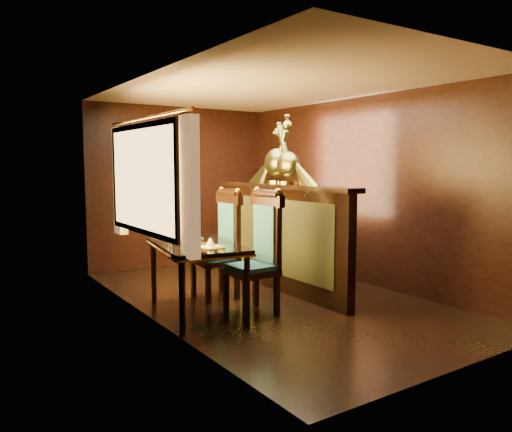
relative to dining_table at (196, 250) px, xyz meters
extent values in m
plane|color=black|center=(1.05, 0.08, -0.70)|extent=(5.00, 5.00, 0.00)
cube|color=black|center=(1.05, 2.58, 0.55)|extent=(3.00, 0.04, 2.50)
cube|color=black|center=(1.05, -2.42, 0.55)|extent=(3.00, 0.04, 2.50)
cube|color=black|center=(-0.45, 0.08, 0.55)|extent=(0.04, 5.00, 2.50)
cube|color=black|center=(2.55, 0.08, 0.55)|extent=(0.04, 5.00, 2.50)
cube|color=beige|center=(1.05, 0.08, 1.80)|extent=(3.00, 5.00, 0.04)
cube|color=#FFC672|center=(-0.44, 0.38, 0.75)|extent=(0.01, 1.70, 1.05)
cube|color=yellow|center=(-0.35, -0.59, 0.70)|extent=(0.10, 0.22, 1.30)
cube|color=yellow|center=(-0.35, 1.35, 0.70)|extent=(0.10, 0.22, 1.30)
cylinder|color=gold|center=(-0.37, 0.38, 1.39)|extent=(0.03, 2.20, 0.03)
cube|color=black|center=(1.38, 0.38, -0.05)|extent=(0.12, 2.60, 1.30)
cube|color=#383819|center=(1.31, 0.38, 0.00)|extent=(0.02, 2.20, 0.95)
cube|color=black|center=(1.38, 0.38, 0.63)|extent=(0.26, 2.70, 0.06)
cube|color=black|center=(0.00, 0.00, 0.05)|extent=(0.98, 1.40, 0.04)
cube|color=gold|center=(0.00, 0.00, 0.02)|extent=(1.00, 1.43, 0.02)
cylinder|color=black|center=(-0.41, -0.53, -0.35)|extent=(0.06, 0.06, 0.72)
cylinder|color=black|center=(0.24, -0.64, -0.35)|extent=(0.06, 0.06, 0.72)
cylinder|color=black|center=(-0.23, 0.63, -0.35)|extent=(0.06, 0.06, 0.72)
cylinder|color=black|center=(0.42, 0.52, -0.35)|extent=(0.06, 0.06, 0.72)
cylinder|color=gold|center=(-0.01, -0.34, 0.08)|extent=(0.30, 0.30, 0.01)
cone|color=white|center=(-0.01, -0.34, 0.13)|extent=(0.11, 0.11, 0.10)
cylinder|color=gold|center=(0.08, 0.29, 0.08)|extent=(0.30, 0.30, 0.01)
cone|color=white|center=(0.08, 0.29, 0.13)|extent=(0.11, 0.11, 0.10)
cylinder|color=silver|center=(-0.29, 0.01, 0.10)|extent=(0.03, 0.03, 0.06)
cylinder|color=silver|center=(-0.26, 0.07, 0.10)|extent=(0.03, 0.03, 0.06)
cube|color=black|center=(0.52, -0.27, -0.25)|extent=(0.48, 0.48, 0.06)
cube|color=#124454|center=(0.52, -0.27, -0.20)|extent=(0.44, 0.44, 0.05)
cube|color=#124454|center=(0.73, -0.27, 0.15)|extent=(0.04, 0.37, 0.61)
cube|color=black|center=(0.33, -0.47, -0.49)|extent=(0.05, 0.05, 0.43)
cube|color=black|center=(0.72, -0.46, -0.49)|extent=(0.05, 0.05, 0.43)
cube|color=black|center=(0.32, -0.07, -0.49)|extent=(0.05, 0.05, 0.43)
cube|color=black|center=(0.72, -0.07, -0.49)|extent=(0.05, 0.05, 0.43)
sphere|color=gold|center=(0.73, -0.46, 0.62)|extent=(0.07, 0.07, 0.07)
sphere|color=gold|center=(0.73, -0.07, 0.62)|extent=(0.07, 0.07, 0.07)
cube|color=black|center=(0.50, 0.50, -0.26)|extent=(0.47, 0.47, 0.06)
cube|color=#124454|center=(0.50, 0.50, -0.21)|extent=(0.42, 0.42, 0.05)
cube|color=#124454|center=(0.70, 0.50, 0.14)|extent=(0.04, 0.37, 0.60)
cube|color=black|center=(0.30, 0.31, -0.50)|extent=(0.05, 0.05, 0.42)
cube|color=black|center=(0.69, 0.30, -0.50)|extent=(0.05, 0.05, 0.42)
cube|color=black|center=(0.31, 0.69, -0.50)|extent=(0.05, 0.05, 0.42)
cube|color=black|center=(0.69, 0.69, -0.50)|extent=(0.05, 0.05, 0.42)
sphere|color=gold|center=(0.70, 0.30, 0.59)|extent=(0.07, 0.07, 0.07)
sphere|color=gold|center=(0.70, 0.69, 0.59)|extent=(0.07, 0.07, 0.07)
camera|label=1|loc=(-2.34, -4.68, 0.91)|focal=35.00mm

